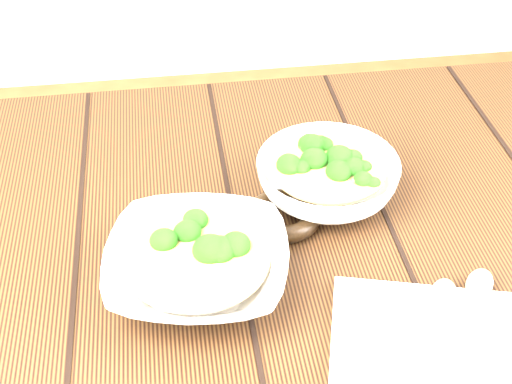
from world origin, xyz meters
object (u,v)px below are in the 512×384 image
object	(u,v)px
trivet	(283,216)
napkin	(439,354)
table	(254,307)
soup_bowl_back	(327,178)
soup_bowl_front	(197,265)

from	to	relation	value
trivet	napkin	distance (m)	0.27
table	soup_bowl_back	xyz separation A→B (m)	(0.11, 0.08, 0.15)
soup_bowl_back	napkin	size ratio (longest dim) A/B	1.06
soup_bowl_front	trivet	bearing A→B (deg)	37.56
trivet	napkin	size ratio (longest dim) A/B	0.42
table	soup_bowl_back	world-z (taller)	soup_bowl_back
soup_bowl_back	napkin	distance (m)	0.29
table	trivet	size ratio (longest dim) A/B	12.36
soup_bowl_front	trivet	distance (m)	0.15
napkin	soup_bowl_back	bearing A→B (deg)	117.54
table	soup_bowl_back	bearing A→B (deg)	35.41
soup_bowl_back	trivet	bearing A→B (deg)	-146.56
table	napkin	xyz separation A→B (m)	(0.17, -0.20, 0.13)
soup_bowl_front	napkin	world-z (taller)	soup_bowl_front
soup_bowl_back	napkin	world-z (taller)	soup_bowl_back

